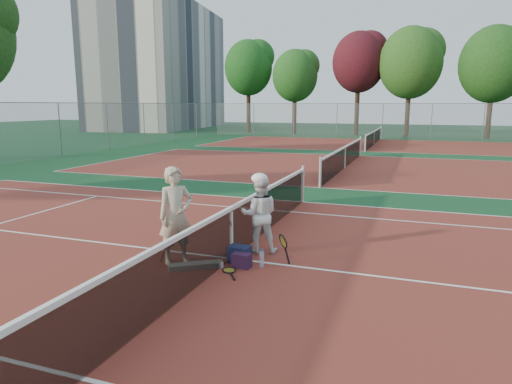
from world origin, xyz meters
TOP-DOWN VIEW (x-y plane):
  - ground at (0.00, 0.00)m, footprint 130.00×130.00m
  - court_main at (0.00, 0.00)m, footprint 23.77×10.97m
  - court_far_a at (0.00, 13.50)m, footprint 23.77×10.97m
  - court_far_b at (0.00, 27.00)m, footprint 23.77×10.97m
  - net_main at (0.00, 0.00)m, footprint 0.10×10.98m
  - net_far_a at (0.00, 13.50)m, footprint 0.10×10.98m
  - net_far_b at (0.00, 27.00)m, footprint 0.10×10.98m
  - fence_back at (0.00, 34.00)m, footprint 32.00×0.06m
  - apartment_block at (-28.00, 44.00)m, footprint 12.96×23.18m
  - player_a at (-0.87, -0.53)m, footprint 0.75×0.78m
  - player_b at (0.35, 0.59)m, footprint 0.89×0.79m
  - racket_red at (-1.04, -0.53)m, footprint 0.34×0.35m
  - racket_black_held at (1.02, -0.00)m, footprint 0.33×0.33m
  - racket_spare at (0.21, -0.62)m, footprint 0.56×0.65m
  - sports_bag_navy at (0.21, -0.13)m, footprint 0.40×0.28m
  - sports_bag_purple at (0.35, -0.37)m, footprint 0.34×0.25m
  - net_cover_canvas at (-0.40, -0.69)m, footprint 0.93×0.71m
  - water_bottle at (0.69, -0.23)m, footprint 0.09×0.09m
  - tree_back_0 at (-14.09, 38.12)m, footprint 4.97×4.97m
  - tree_back_1 at (-8.93, 37.55)m, footprint 4.48×4.48m
  - tree_back_maroon at (-2.75, 37.73)m, footprint 4.98×4.98m
  - tree_back_3 at (1.93, 37.18)m, footprint 5.60×5.60m
  - tree_back_4 at (8.67, 36.84)m, footprint 5.64×5.64m

SIDE VIEW (x-z plane):
  - ground at x=0.00m, z-range 0.00..0.00m
  - court_main at x=0.00m, z-range 0.00..0.01m
  - court_far_a at x=0.00m, z-range 0.00..0.01m
  - court_far_b at x=0.00m, z-range 0.00..0.01m
  - racket_spare at x=0.21m, z-range 0.00..0.03m
  - net_cover_canvas at x=-0.40m, z-range 0.00..0.10m
  - sports_bag_purple at x=0.35m, z-range 0.00..0.26m
  - water_bottle at x=0.69m, z-range 0.00..0.30m
  - sports_bag_navy at x=0.21m, z-range 0.00..0.31m
  - racket_red at x=-1.04m, z-range 0.00..0.57m
  - racket_black_held at x=1.02m, z-range 0.00..0.58m
  - net_main at x=0.00m, z-range 0.00..1.02m
  - net_far_a at x=0.00m, z-range 0.00..1.02m
  - net_far_b at x=0.00m, z-range 0.00..1.02m
  - player_b at x=0.35m, z-range 0.00..1.52m
  - player_a at x=-0.87m, z-range 0.00..1.80m
  - fence_back at x=0.00m, z-range 0.00..3.00m
  - tree_back_1 at x=-8.93m, z-range 1.55..9.86m
  - tree_back_4 at x=8.67m, z-range 1.49..11.01m
  - tree_back_3 at x=1.93m, z-range 1.68..11.51m
  - tree_back_0 at x=-14.09m, z-range 1.88..11.41m
  - tree_back_maroon at x=-2.75m, z-range 1.97..11.69m
  - apartment_block at x=-28.00m, z-range 0.00..15.00m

